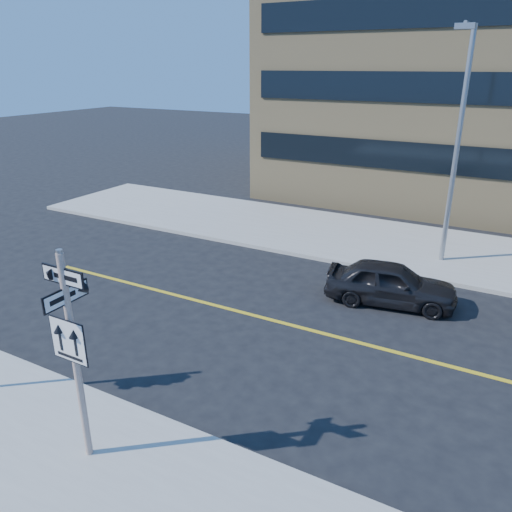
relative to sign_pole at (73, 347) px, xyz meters
The scene contains 5 objects.
ground 3.50m from the sign_pole, 90.00° to the left, with size 120.00×120.00×0.00m, color black.
sign_pole is the anchor object (origin of this frame).
parked_car_a 9.96m from the sign_pole, 71.10° to the left, with size 3.92×1.58×1.34m, color black.
streetlight_a 14.05m from the sign_pole, 73.23° to the left, with size 0.55×2.25×8.00m.
building_brick 28.36m from the sign_pole, 85.84° to the left, with size 18.00×18.00×18.00m, color tan.
Camera 1 is at (6.28, -7.46, 6.94)m, focal length 35.00 mm.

